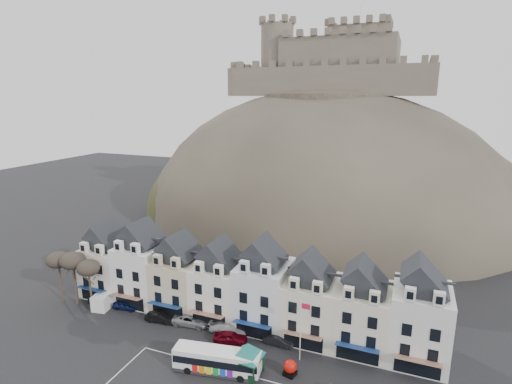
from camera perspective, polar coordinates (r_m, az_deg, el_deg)
townhouse_terrace at (r=58.91m, az=-1.86°, el=-13.30°), size 54.40×9.35×11.80m
castle_hill at (r=107.91m, az=9.94°, el=-3.84°), size 100.00×76.00×68.00m
castle at (r=110.47m, az=11.20°, el=17.56°), size 50.20×22.20×22.00m
tree_left_far at (r=70.46m, az=-26.42°, el=-8.73°), size 3.61×3.61×8.24m
tree_left_mid at (r=68.23m, az=-24.73°, el=-8.95°), size 3.78×3.78×8.64m
tree_left_near at (r=66.45m, az=-22.84°, el=-10.00°), size 3.43×3.43×7.84m
bus at (r=51.19m, az=-5.58°, el=-22.75°), size 10.63×4.01×2.93m
bus_shelter at (r=49.65m, az=-1.13°, el=-21.68°), size 6.54×6.54×4.16m
red_buoy at (r=51.07m, az=4.89°, el=-23.71°), size 1.60×1.60×1.94m
flagpole at (r=51.35m, az=6.48°, el=-18.62°), size 1.17×0.13×8.07m
white_van at (r=68.63m, az=-20.56°, el=-13.97°), size 3.08×5.47×2.36m
car_navy at (r=66.71m, az=-18.15°, el=-15.10°), size 4.05×2.00×1.33m
car_black at (r=62.09m, az=-13.52°, el=-17.00°), size 4.48×1.99×1.43m
car_silver at (r=60.59m, az=-9.19°, el=-17.56°), size 5.65×3.17×1.52m
car_white at (r=58.19m, az=-3.98°, el=-18.80°), size 5.55×2.70×1.55m
car_maroon at (r=56.35m, az=-3.67°, el=-20.00°), size 4.80×2.76×1.54m
car_charcoal at (r=55.95m, az=3.27°, el=-20.37°), size 4.13×1.51×1.35m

